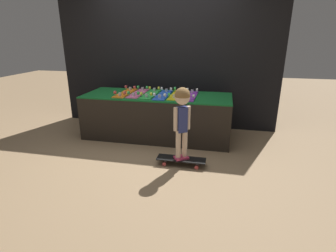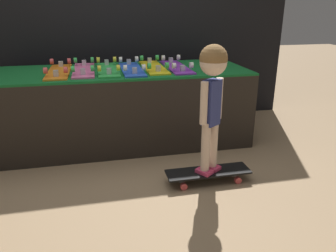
# 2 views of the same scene
# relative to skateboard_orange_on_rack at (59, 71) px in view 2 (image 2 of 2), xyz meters

# --- Properties ---
(ground_plane) EXTENTS (16.00, 16.00, 0.00)m
(ground_plane) POSITION_rel_skateboard_orange_on_rack_xyz_m (0.55, -0.61, -0.74)
(ground_plane) COLOR #9E7F5B
(back_wall) EXTENTS (4.07, 0.10, 2.36)m
(back_wall) POSITION_rel_skateboard_orange_on_rack_xyz_m (0.55, 0.70, 0.44)
(back_wall) COLOR black
(back_wall) RESTS_ON ground_plane
(display_rack) EXTENTS (2.43, 0.89, 0.73)m
(display_rack) POSITION_rel_skateboard_orange_on_rack_xyz_m (0.55, 0.01, -0.38)
(display_rack) COLOR black
(display_rack) RESTS_ON ground_plane
(skateboard_orange_on_rack) EXTENTS (0.19, 0.73, 0.09)m
(skateboard_orange_on_rack) POSITION_rel_skateboard_orange_on_rack_xyz_m (0.00, 0.00, 0.00)
(skateboard_orange_on_rack) COLOR orange
(skateboard_orange_on_rack) RESTS_ON display_rack
(skateboard_pink_on_rack) EXTENTS (0.19, 0.73, 0.09)m
(skateboard_pink_on_rack) POSITION_rel_skateboard_orange_on_rack_xyz_m (0.22, 0.02, 0.00)
(skateboard_pink_on_rack) COLOR pink
(skateboard_pink_on_rack) RESTS_ON display_rack
(skateboard_green_on_rack) EXTENTS (0.19, 0.73, 0.09)m
(skateboard_green_on_rack) POSITION_rel_skateboard_orange_on_rack_xyz_m (0.44, 0.00, 0.00)
(skateboard_green_on_rack) COLOR green
(skateboard_green_on_rack) RESTS_ON display_rack
(skateboard_blue_on_rack) EXTENTS (0.19, 0.73, 0.09)m
(skateboard_blue_on_rack) POSITION_rel_skateboard_orange_on_rack_xyz_m (0.66, -0.02, 0.00)
(skateboard_blue_on_rack) COLOR blue
(skateboard_blue_on_rack) RESTS_ON display_rack
(skateboard_yellow_on_rack) EXTENTS (0.19, 0.73, 0.09)m
(skateboard_yellow_on_rack) POSITION_rel_skateboard_orange_on_rack_xyz_m (0.88, 0.03, 0.00)
(skateboard_yellow_on_rack) COLOR yellow
(skateboard_yellow_on_rack) RESTS_ON display_rack
(skateboard_purple_on_rack) EXTENTS (0.19, 0.73, 0.09)m
(skateboard_purple_on_rack) POSITION_rel_skateboard_orange_on_rack_xyz_m (1.10, -0.00, 0.00)
(skateboard_purple_on_rack) COLOR purple
(skateboard_purple_on_rack) RESTS_ON display_rack
(skateboard_on_floor) EXTENTS (0.66, 0.19, 0.09)m
(skateboard_on_floor) POSITION_rel_skateboard_orange_on_rack_xyz_m (1.13, -0.96, -0.67)
(skateboard_on_floor) COLOR black
(skateboard_on_floor) RESTS_ON ground_plane
(child) EXTENTS (0.22, 0.20, 0.97)m
(child) POSITION_rel_skateboard_orange_on_rack_xyz_m (1.13, -0.96, 0.02)
(child) COLOR #E03D6B
(child) RESTS_ON skateboard_on_floor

